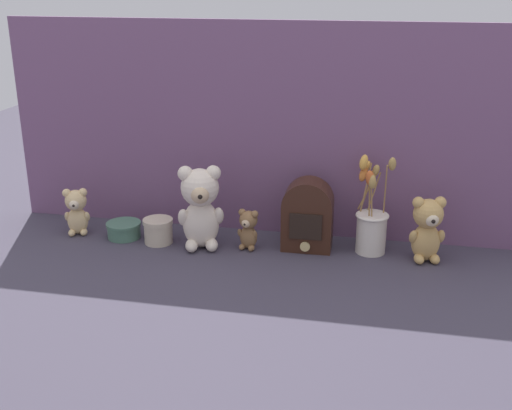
{
  "coord_description": "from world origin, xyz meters",
  "views": [
    {
      "loc": [
        0.38,
        -1.79,
        0.81
      ],
      "look_at": [
        0.0,
        0.02,
        0.14
      ],
      "focal_mm": 45.0,
      "sensor_mm": 36.0,
      "label": 1
    }
  ],
  "objects": [
    {
      "name": "teddy_bear_small",
      "position": [
        -0.6,
        0.01,
        0.08
      ],
      "size": [
        0.09,
        0.08,
        0.16
      ],
      "color": "#DBBC84",
      "rests_on": "ground"
    },
    {
      "name": "vintage_radio",
      "position": [
        0.16,
        0.05,
        0.11
      ],
      "size": [
        0.16,
        0.1,
        0.22
      ],
      "color": "#381E14",
      "rests_on": "ground"
    },
    {
      "name": "teddy_bear_medium",
      "position": [
        0.52,
        0.03,
        0.1
      ],
      "size": [
        0.11,
        0.1,
        0.2
      ],
      "color": "tan",
      "rests_on": "ground"
    },
    {
      "name": "backdrop_wall",
      "position": [
        0.0,
        0.17,
        0.34
      ],
      "size": [
        1.71,
        0.02,
        0.68
      ],
      "color": "#704C70",
      "rests_on": "ground"
    },
    {
      "name": "teddy_bear_tiny",
      "position": [
        -0.02,
        0.0,
        0.07
      ],
      "size": [
        0.07,
        0.07,
        0.13
      ],
      "color": "olive",
      "rests_on": "ground"
    },
    {
      "name": "flower_vase",
      "position": [
        0.35,
        0.06,
        0.09
      ],
      "size": [
        0.12,
        0.14,
        0.31
      ],
      "color": "silver",
      "rests_on": "ground"
    },
    {
      "name": "teddy_bear_large",
      "position": [
        -0.17,
        -0.01,
        0.14
      ],
      "size": [
        0.15,
        0.14,
        0.27
      ],
      "color": "beige",
      "rests_on": "ground"
    },
    {
      "name": "decorative_tin_short",
      "position": [
        -0.31,
        -0.01,
        0.04
      ],
      "size": [
        0.1,
        0.1,
        0.08
      ],
      "color": "beige",
      "rests_on": "ground"
    },
    {
      "name": "ground_plane",
      "position": [
        0.0,
        0.0,
        0.0
      ],
      "size": [
        4.0,
        4.0,
        0.0
      ],
      "primitive_type": "plane",
      "color": "#3D3847"
    },
    {
      "name": "decorative_tin_tall",
      "position": [
        -0.44,
        0.01,
        0.03
      ],
      "size": [
        0.11,
        0.11,
        0.05
      ],
      "color": "#47705B",
      "rests_on": "ground"
    }
  ]
}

